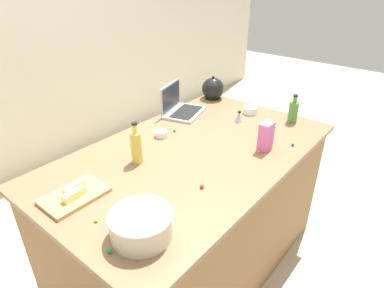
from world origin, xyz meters
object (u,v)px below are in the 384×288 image
(butter_stick_right, at_px, (74,188))
(ramekin_small, at_px, (161,134))
(mixing_bowl_large, at_px, (141,224))
(butter_stick_left, at_px, (74,194))
(laptop, at_px, (180,107))
(cutting_board, at_px, (74,196))
(candy_bag, at_px, (266,136))
(kitchen_timer, at_px, (239,117))
(bottle_oil, at_px, (136,147))
(ramekin_medium, at_px, (250,110))
(bottle_olive, at_px, (293,111))
(kettle, at_px, (213,89))

(butter_stick_right, xyz_separation_m, ramekin_small, (0.69, 0.10, -0.02))
(mixing_bowl_large, relative_size, butter_stick_left, 2.35)
(laptop, distance_m, mixing_bowl_large, 1.26)
(cutting_board, height_order, butter_stick_left, butter_stick_left)
(butter_stick_right, distance_m, candy_bag, 1.08)
(ramekin_small, distance_m, kitchen_timer, 0.57)
(laptop, relative_size, bottle_oil, 1.50)
(butter_stick_right, height_order, kitchen_timer, kitchen_timer)
(bottle_oil, height_order, kitchen_timer, bottle_oil)
(kitchen_timer, xyz_separation_m, candy_bag, (-0.24, -0.33, 0.05))
(ramekin_small, bearing_deg, butter_stick_left, -168.80)
(butter_stick_left, height_order, candy_bag, candy_bag)
(ramekin_medium, bearing_deg, butter_stick_left, 175.86)
(bottle_oil, height_order, ramekin_small, bottle_oil)
(kitchen_timer, bearing_deg, cutting_board, 173.57)
(ramekin_medium, bearing_deg, ramekin_small, 160.31)
(mixing_bowl_large, height_order, cutting_board, mixing_bowl_large)
(bottle_olive, height_order, kettle, bottle_olive)
(mixing_bowl_large, xyz_separation_m, butter_stick_right, (-0.01, 0.45, -0.02))
(ramekin_medium, height_order, candy_bag, candy_bag)
(bottle_oil, height_order, bottle_olive, bottle_oil)
(kettle, bearing_deg, mixing_bowl_large, -154.03)
(kitchen_timer, bearing_deg, bottle_olive, -51.78)
(bottle_oil, bearing_deg, bottle_olive, -22.70)
(laptop, distance_m, ramekin_small, 0.39)
(candy_bag, bearing_deg, butter_stick_left, 155.88)
(bottle_oil, xyz_separation_m, cutting_board, (-0.41, -0.01, -0.09))
(bottle_olive, height_order, ramekin_medium, bottle_olive)
(kitchen_timer, bearing_deg, mixing_bowl_large, -166.23)
(butter_stick_right, bearing_deg, kitchen_timer, -7.57)
(bottle_olive, height_order, ramekin_small, bottle_olive)
(laptop, height_order, kitchen_timer, laptop)
(kitchen_timer, bearing_deg, laptop, 109.80)
(bottle_oil, relative_size, candy_bag, 1.41)
(mixing_bowl_large, height_order, butter_stick_right, mixing_bowl_large)
(butter_stick_right, relative_size, ramekin_small, 1.41)
(butter_stick_right, bearing_deg, ramekin_small, 8.06)
(bottle_oil, bearing_deg, ramekin_small, 20.11)
(laptop, height_order, butter_stick_right, laptop)
(bottle_oil, distance_m, bottle_olive, 1.13)
(butter_stick_left, xyz_separation_m, butter_stick_right, (0.03, 0.04, 0.00))
(laptop, height_order, mixing_bowl_large, laptop)
(ramekin_medium, relative_size, kitchen_timer, 1.27)
(butter_stick_right, height_order, ramekin_small, butter_stick_right)
(laptop, bearing_deg, butter_stick_left, -164.66)
(mixing_bowl_large, xyz_separation_m, bottle_oil, (0.38, 0.44, 0.04))
(butter_stick_left, distance_m, candy_bag, 1.09)
(cutting_board, bearing_deg, bottle_olive, -16.41)
(mixing_bowl_large, height_order, kettle, kettle)
(cutting_board, distance_m, ramekin_small, 0.72)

